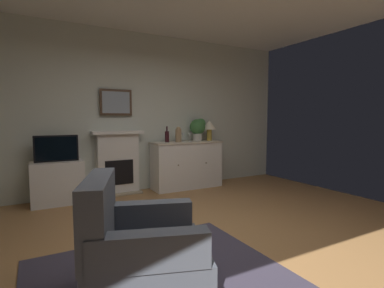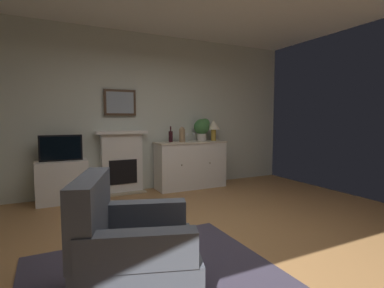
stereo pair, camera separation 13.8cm
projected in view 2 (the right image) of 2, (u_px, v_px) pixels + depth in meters
The scene contains 15 objects.
ground_plane at pixel (216, 249), 3.03m from camera, with size 6.28×5.45×0.10m, color #9E7042.
wall_rear at pixel (140, 113), 5.30m from camera, with size 6.28×0.06×2.84m, color silver.
area_rug at pixel (157, 283), 2.31m from camera, with size 2.05×1.92×0.02m, color #383342.
fireplace_unit at pixel (122, 162), 5.10m from camera, with size 0.87×0.30×1.10m.
framed_picture at pixel (120, 103), 5.05m from camera, with size 0.55×0.04×0.45m.
sideboard_cabinet at pixel (191, 165), 5.51m from camera, with size 1.35×0.49×0.88m.
table_lamp at pixel (214, 126), 5.67m from camera, with size 0.26×0.26×0.40m.
wine_bottle at pixel (171, 136), 5.30m from camera, with size 0.08×0.08×0.29m.
wine_glass_left at pixel (187, 135), 5.44m from camera, with size 0.07×0.07×0.16m.
wine_glass_center at pixel (194, 135), 5.43m from camera, with size 0.07×0.07×0.16m.
vase_decorative at pixel (182, 134), 5.32m from camera, with size 0.11×0.11×0.28m.
tv_cabinet at pixel (62, 182), 4.54m from camera, with size 0.75×0.42×0.66m.
tv_set at pixel (61, 148), 4.47m from camera, with size 0.62×0.07×0.40m.
potted_plant_small at pixel (202, 128), 5.61m from camera, with size 0.30×0.30×0.43m.
armchair at pixel (131, 250), 2.05m from camera, with size 1.01×0.98×0.92m.
Camera 2 is at (-1.52, -2.51, 1.31)m, focal length 27.18 mm.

